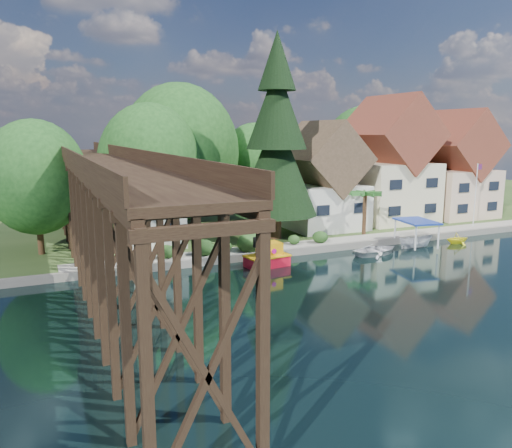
% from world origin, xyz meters
% --- Properties ---
extents(ground, '(140.00, 140.00, 0.00)m').
position_xyz_m(ground, '(0.00, 0.00, 0.00)').
color(ground, black).
rests_on(ground, ground).
extents(bank, '(140.00, 52.00, 0.50)m').
position_xyz_m(bank, '(0.00, 34.00, 0.25)').
color(bank, '#2C461C').
rests_on(bank, ground).
extents(seawall, '(60.00, 0.40, 0.62)m').
position_xyz_m(seawall, '(4.00, 8.00, 0.31)').
color(seawall, slate).
rests_on(seawall, ground).
extents(promenade, '(50.00, 2.60, 0.06)m').
position_xyz_m(promenade, '(6.00, 9.30, 0.53)').
color(promenade, gray).
rests_on(promenade, bank).
extents(trestle_bridge, '(4.12, 44.18, 9.30)m').
position_xyz_m(trestle_bridge, '(-16.00, 5.17, 5.35)').
color(trestle_bridge, black).
rests_on(trestle_bridge, ground).
extents(house_left, '(7.64, 8.64, 11.02)m').
position_xyz_m(house_left, '(7.00, 16.00, 5.14)').
color(house_left, silver).
rests_on(house_left, bank).
extents(house_center, '(8.65, 9.18, 13.89)m').
position_xyz_m(house_center, '(16.00, 16.50, 6.42)').
color(house_center, beige).
rests_on(house_center, bank).
extents(house_right, '(8.15, 8.64, 12.45)m').
position_xyz_m(house_right, '(25.00, 16.00, 5.78)').
color(house_right, beige).
rests_on(house_right, bank).
extents(shed, '(5.09, 5.40, 7.85)m').
position_xyz_m(shed, '(-11.00, 14.50, 3.83)').
color(shed, silver).
rests_on(shed, bank).
extents(bg_trees, '(49.90, 13.30, 10.57)m').
position_xyz_m(bg_trees, '(1.00, 21.25, 7.29)').
color(bg_trees, '#382314').
rests_on(bg_trees, bank).
extents(shrubs, '(15.76, 2.47, 1.70)m').
position_xyz_m(shrubs, '(-4.60, 9.26, 1.23)').
color(shrubs, '#1B3F16').
rests_on(shrubs, bank).
extents(conifer, '(7.57, 7.57, 18.65)m').
position_xyz_m(conifer, '(0.25, 12.74, 9.48)').
color(conifer, '#382314').
rests_on(conifer, bank).
extents(palm_tree, '(4.11, 4.11, 4.50)m').
position_xyz_m(palm_tree, '(8.82, 10.80, 4.42)').
color(palm_tree, '#382314').
rests_on(palm_tree, bank).
extents(flagpole, '(1.00, 0.38, 6.66)m').
position_xyz_m(flagpole, '(21.86, 9.50, 4.59)').
color(flagpole, white).
rests_on(flagpole, bank).
extents(tugboat, '(3.61, 2.26, 2.48)m').
position_xyz_m(tugboat, '(-3.89, 5.78, 0.74)').
color(tugboat, red).
rests_on(tugboat, ground).
extents(boat_white_a, '(4.68, 3.62, 0.90)m').
position_xyz_m(boat_white_a, '(6.35, 5.51, 0.45)').
color(boat_white_a, silver).
rests_on(boat_white_a, ground).
extents(boat_canopy, '(3.36, 4.37, 2.55)m').
position_xyz_m(boat_canopy, '(10.99, 5.98, 1.10)').
color(boat_canopy, silver).
rests_on(boat_canopy, ground).
extents(boat_yellow, '(2.52, 2.26, 1.19)m').
position_xyz_m(boat_yellow, '(15.87, 5.83, 0.59)').
color(boat_yellow, '#FFF31C').
rests_on(boat_yellow, ground).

